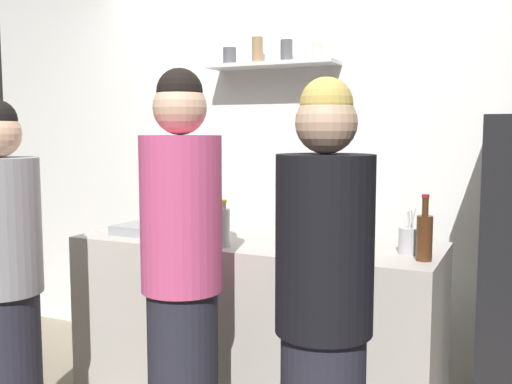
{
  "coord_description": "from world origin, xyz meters",
  "views": [
    {
      "loc": [
        1.41,
        -2.23,
        1.48
      ],
      "look_at": [
        0.15,
        0.5,
        1.17
      ],
      "focal_mm": 41.09,
      "sensor_mm": 36.0,
      "label": 1
    }
  ],
  "objects_px": {
    "person_blonde": "(324,321)",
    "person_pink_top": "(182,279)",
    "person_grey_hoodie": "(4,285)",
    "wine_bottle_dark_glass": "(316,216)",
    "water_bottle_plastic": "(222,226)",
    "wine_bottle_amber_glass": "(424,236)",
    "baking_pan": "(147,230)",
    "utensil_holder": "(409,241)",
    "wine_bottle_green_glass": "(342,217)"
  },
  "relations": [
    {
      "from": "baking_pan",
      "to": "wine_bottle_green_glass",
      "type": "distance_m",
      "value": 1.06
    },
    {
      "from": "person_grey_hoodie",
      "to": "water_bottle_plastic",
      "type": "bearing_deg",
      "value": 170.36
    },
    {
      "from": "baking_pan",
      "to": "person_grey_hoodie",
      "type": "relative_size",
      "value": 0.21
    },
    {
      "from": "utensil_holder",
      "to": "wine_bottle_amber_glass",
      "type": "xyz_separation_m",
      "value": [
        0.08,
        -0.12,
        0.05
      ]
    },
    {
      "from": "wine_bottle_dark_glass",
      "to": "person_blonde",
      "type": "xyz_separation_m",
      "value": [
        0.39,
        -1.04,
        -0.21
      ]
    },
    {
      "from": "wine_bottle_amber_glass",
      "to": "person_blonde",
      "type": "height_order",
      "value": "person_blonde"
    },
    {
      "from": "person_blonde",
      "to": "wine_bottle_amber_glass",
      "type": "bearing_deg",
      "value": -164.17
    },
    {
      "from": "wine_bottle_dark_glass",
      "to": "wine_bottle_amber_glass",
      "type": "bearing_deg",
      "value": -29.78
    },
    {
      "from": "wine_bottle_amber_glass",
      "to": "water_bottle_plastic",
      "type": "distance_m",
      "value": 0.96
    },
    {
      "from": "wine_bottle_dark_glass",
      "to": "person_grey_hoodie",
      "type": "bearing_deg",
      "value": -134.98
    },
    {
      "from": "person_pink_top",
      "to": "person_blonde",
      "type": "height_order",
      "value": "person_pink_top"
    },
    {
      "from": "utensil_holder",
      "to": "person_grey_hoodie",
      "type": "xyz_separation_m",
      "value": [
        -1.62,
        -0.86,
        -0.18
      ]
    },
    {
      "from": "utensil_holder",
      "to": "wine_bottle_green_glass",
      "type": "xyz_separation_m",
      "value": [
        -0.4,
        0.26,
        0.05
      ]
    },
    {
      "from": "baking_pan",
      "to": "wine_bottle_dark_glass",
      "type": "relative_size",
      "value": 1.17
    },
    {
      "from": "utensil_holder",
      "to": "person_blonde",
      "type": "relative_size",
      "value": 0.13
    },
    {
      "from": "baking_pan",
      "to": "person_grey_hoodie",
      "type": "xyz_separation_m",
      "value": [
        -0.22,
        -0.78,
        -0.15
      ]
    },
    {
      "from": "wine_bottle_dark_glass",
      "to": "person_blonde",
      "type": "relative_size",
      "value": 0.17
    },
    {
      "from": "utensil_holder",
      "to": "wine_bottle_dark_glass",
      "type": "relative_size",
      "value": 0.73
    },
    {
      "from": "wine_bottle_dark_glass",
      "to": "water_bottle_plastic",
      "type": "distance_m",
      "value": 0.55
    },
    {
      "from": "baking_pan",
      "to": "wine_bottle_dark_glass",
      "type": "bearing_deg",
      "value": 19.65
    },
    {
      "from": "person_pink_top",
      "to": "wine_bottle_dark_glass",
      "type": "bearing_deg",
      "value": 20.77
    },
    {
      "from": "wine_bottle_green_glass",
      "to": "baking_pan",
      "type": "bearing_deg",
      "value": -161.65
    },
    {
      "from": "wine_bottle_amber_glass",
      "to": "person_blonde",
      "type": "xyz_separation_m",
      "value": [
        -0.23,
        -0.69,
        -0.21
      ]
    },
    {
      "from": "person_pink_top",
      "to": "water_bottle_plastic",
      "type": "bearing_deg",
      "value": 44.77
    },
    {
      "from": "person_grey_hoodie",
      "to": "wine_bottle_dark_glass",
      "type": "bearing_deg",
      "value": 174.77
    },
    {
      "from": "wine_bottle_green_glass",
      "to": "water_bottle_plastic",
      "type": "xyz_separation_m",
      "value": [
        -0.47,
        -0.46,
        -0.01
      ]
    },
    {
      "from": "water_bottle_plastic",
      "to": "wine_bottle_amber_glass",
      "type": "bearing_deg",
      "value": 5.31
    },
    {
      "from": "wine_bottle_green_glass",
      "to": "person_pink_top",
      "type": "xyz_separation_m",
      "value": [
        -0.42,
        -0.91,
        -0.17
      ]
    },
    {
      "from": "wine_bottle_dark_glass",
      "to": "person_grey_hoodie",
      "type": "xyz_separation_m",
      "value": [
        -1.09,
        -1.09,
        -0.23
      ]
    },
    {
      "from": "water_bottle_plastic",
      "to": "person_grey_hoodie",
      "type": "bearing_deg",
      "value": -139.4
    },
    {
      "from": "wine_bottle_dark_glass",
      "to": "person_blonde",
      "type": "height_order",
      "value": "person_blonde"
    },
    {
      "from": "water_bottle_plastic",
      "to": "person_pink_top",
      "type": "distance_m",
      "value": 0.48
    },
    {
      "from": "baking_pan",
      "to": "water_bottle_plastic",
      "type": "bearing_deg",
      "value": -13.79
    },
    {
      "from": "baking_pan",
      "to": "person_grey_hoodie",
      "type": "height_order",
      "value": "person_grey_hoodie"
    },
    {
      "from": "baking_pan",
      "to": "water_bottle_plastic",
      "type": "distance_m",
      "value": 0.56
    },
    {
      "from": "utensil_holder",
      "to": "wine_bottle_amber_glass",
      "type": "bearing_deg",
      "value": -54.55
    },
    {
      "from": "utensil_holder",
      "to": "wine_bottle_amber_glass",
      "type": "distance_m",
      "value": 0.15
    },
    {
      "from": "utensil_holder",
      "to": "wine_bottle_green_glass",
      "type": "relative_size",
      "value": 0.7
    },
    {
      "from": "utensil_holder",
      "to": "wine_bottle_amber_glass",
      "type": "relative_size",
      "value": 0.73
    },
    {
      "from": "wine_bottle_amber_glass",
      "to": "wine_bottle_green_glass",
      "type": "distance_m",
      "value": 0.61
    },
    {
      "from": "wine_bottle_dark_glass",
      "to": "wine_bottle_amber_glass",
      "type": "distance_m",
      "value": 0.71
    },
    {
      "from": "utensil_holder",
      "to": "person_grey_hoodie",
      "type": "height_order",
      "value": "person_grey_hoodie"
    },
    {
      "from": "utensil_holder",
      "to": "person_pink_top",
      "type": "bearing_deg",
      "value": -141.26
    },
    {
      "from": "wine_bottle_amber_glass",
      "to": "person_blonde",
      "type": "bearing_deg",
      "value": -108.52
    },
    {
      "from": "person_grey_hoodie",
      "to": "wine_bottle_green_glass",
      "type": "bearing_deg",
      "value": 172.03
    },
    {
      "from": "utensil_holder",
      "to": "person_blonde",
      "type": "bearing_deg",
      "value": -100.25
    },
    {
      "from": "person_grey_hoodie",
      "to": "person_pink_top",
      "type": "xyz_separation_m",
      "value": [
        0.81,
        0.2,
        0.07
      ]
    },
    {
      "from": "wine_bottle_amber_glass",
      "to": "baking_pan",
      "type": "bearing_deg",
      "value": 178.34
    },
    {
      "from": "person_blonde",
      "to": "person_pink_top",
      "type": "bearing_deg",
      "value": -68.17
    },
    {
      "from": "wine_bottle_dark_glass",
      "to": "person_pink_top",
      "type": "distance_m",
      "value": 0.95
    }
  ]
}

